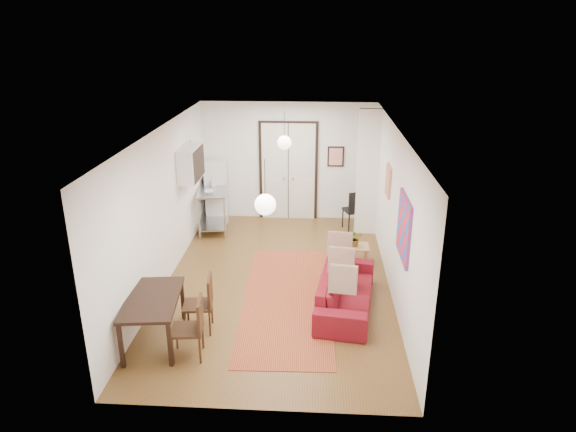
# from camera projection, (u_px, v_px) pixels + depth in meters

# --- Properties ---
(floor) EXTENTS (7.00, 7.00, 0.00)m
(floor) POSITION_uv_depth(u_px,v_px,m) (278.00, 281.00, 9.80)
(floor) COLOR brown
(floor) RESTS_ON ground
(ceiling) EXTENTS (4.20, 7.00, 0.02)m
(ceiling) POSITION_uv_depth(u_px,v_px,m) (276.00, 130.00, 8.78)
(ceiling) COLOR white
(ceiling) RESTS_ON wall_back
(wall_back) EXTENTS (4.20, 0.02, 2.90)m
(wall_back) POSITION_uv_depth(u_px,v_px,m) (288.00, 162.00, 12.56)
(wall_back) COLOR white
(wall_back) RESTS_ON floor
(wall_front) EXTENTS (4.20, 0.02, 2.90)m
(wall_front) POSITION_uv_depth(u_px,v_px,m) (253.00, 311.00, 6.02)
(wall_front) COLOR white
(wall_front) RESTS_ON floor
(wall_left) EXTENTS (0.02, 7.00, 2.90)m
(wall_left) POSITION_uv_depth(u_px,v_px,m) (163.00, 208.00, 9.41)
(wall_left) COLOR white
(wall_left) RESTS_ON floor
(wall_right) EXTENTS (0.02, 7.00, 2.90)m
(wall_right) POSITION_uv_depth(u_px,v_px,m) (394.00, 212.00, 9.17)
(wall_right) COLOR white
(wall_right) RESTS_ON floor
(double_doors) EXTENTS (1.44, 0.06, 2.50)m
(double_doors) POSITION_uv_depth(u_px,v_px,m) (288.00, 172.00, 12.61)
(double_doors) COLOR silver
(double_doors) RESTS_ON wall_back
(stub_partition) EXTENTS (0.50, 0.10, 2.90)m
(stub_partition) POSITION_uv_depth(u_px,v_px,m) (368.00, 173.00, 11.57)
(stub_partition) COLOR white
(stub_partition) RESTS_ON floor
(wall_cabinet) EXTENTS (0.35, 1.00, 0.70)m
(wall_cabinet) POSITION_uv_depth(u_px,v_px,m) (191.00, 163.00, 10.64)
(wall_cabinet) COLOR white
(wall_cabinet) RESTS_ON wall_left
(painting_popart) EXTENTS (0.05, 1.00, 1.00)m
(painting_popart) POSITION_uv_depth(u_px,v_px,m) (404.00, 228.00, 7.94)
(painting_popart) COLOR red
(painting_popart) RESTS_ON wall_right
(painting_abstract) EXTENTS (0.05, 0.50, 0.60)m
(painting_abstract) POSITION_uv_depth(u_px,v_px,m) (388.00, 181.00, 9.80)
(painting_abstract) COLOR beige
(painting_abstract) RESTS_ON wall_right
(poster_back) EXTENTS (0.40, 0.03, 0.50)m
(poster_back) POSITION_uv_depth(u_px,v_px,m) (336.00, 157.00, 12.42)
(poster_back) COLOR red
(poster_back) RESTS_ON wall_back
(print_left) EXTENTS (0.03, 0.44, 0.54)m
(print_left) POSITION_uv_depth(u_px,v_px,m) (189.00, 155.00, 11.10)
(print_left) COLOR olive
(print_left) RESTS_ON wall_left
(pendant_back) EXTENTS (0.30, 0.30, 0.80)m
(pendant_back) POSITION_uv_depth(u_px,v_px,m) (284.00, 143.00, 10.88)
(pendant_back) COLOR silver
(pendant_back) RESTS_ON ceiling
(pendant_front) EXTENTS (0.30, 0.30, 0.80)m
(pendant_front) POSITION_uv_depth(u_px,v_px,m) (265.00, 204.00, 7.14)
(pendant_front) COLOR silver
(pendant_front) RESTS_ON ceiling
(kilim_rug) EXTENTS (1.65, 4.15, 0.01)m
(kilim_rug) POSITION_uv_depth(u_px,v_px,m) (287.00, 299.00, 9.16)
(kilim_rug) COLOR #AB452A
(kilim_rug) RESTS_ON floor
(sofa) EXTENTS (2.28, 1.15, 0.64)m
(sofa) POSITION_uv_depth(u_px,v_px,m) (346.00, 290.00, 8.80)
(sofa) COLOR maroon
(sofa) RESTS_ON floor
(coffee_table) EXTENTS (0.79, 0.44, 0.35)m
(coffee_table) POSITION_uv_depth(u_px,v_px,m) (350.00, 248.00, 10.53)
(coffee_table) COLOR tan
(coffee_table) RESTS_ON floor
(potted_plant) EXTENTS (0.31, 0.27, 0.34)m
(potted_plant) POSITION_uv_depth(u_px,v_px,m) (355.00, 238.00, 10.45)
(potted_plant) COLOR #365F2B
(potted_plant) RESTS_ON coffee_table
(kitchen_counter) EXTENTS (0.83, 1.39, 1.00)m
(kitchen_counter) POSITION_uv_depth(u_px,v_px,m) (213.00, 203.00, 12.07)
(kitchen_counter) COLOR #AAACAF
(kitchen_counter) RESTS_ON floor
(bowl) EXTENTS (0.29, 0.29, 0.06)m
(bowl) POSITION_uv_depth(u_px,v_px,m) (209.00, 192.00, 11.66)
(bowl) COLOR beige
(bowl) RESTS_ON kitchen_counter
(soap_bottle) EXTENTS (0.12, 0.12, 0.21)m
(soap_bottle) POSITION_uv_depth(u_px,v_px,m) (213.00, 182.00, 12.15)
(soap_bottle) COLOR teal
(soap_bottle) RESTS_ON kitchen_counter
(fridge) EXTENTS (0.60, 0.60, 1.51)m
(fridge) POSITION_uv_depth(u_px,v_px,m) (217.00, 192.00, 12.58)
(fridge) COLOR silver
(fridge) RESTS_ON floor
(dining_table) EXTENTS (0.92, 1.44, 0.76)m
(dining_table) POSITION_uv_depth(u_px,v_px,m) (152.00, 303.00, 7.72)
(dining_table) COLOR black
(dining_table) RESTS_ON floor
(dining_chair_near) EXTENTS (0.49, 0.66, 0.94)m
(dining_chair_near) POSITION_uv_depth(u_px,v_px,m) (199.00, 297.00, 8.15)
(dining_chair_near) COLOR #382012
(dining_chair_near) RESTS_ON floor
(dining_chair_far) EXTENTS (0.49, 0.66, 0.94)m
(dining_chair_far) POSITION_uv_depth(u_px,v_px,m) (188.00, 321.00, 7.49)
(dining_chair_far) COLOR #382012
(dining_chair_far) RESTS_ON floor
(black_side_chair) EXTENTS (0.58, 0.59, 1.00)m
(black_side_chair) POSITION_uv_depth(u_px,v_px,m) (354.00, 205.00, 12.17)
(black_side_chair) COLOR black
(black_side_chair) RESTS_ON floor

